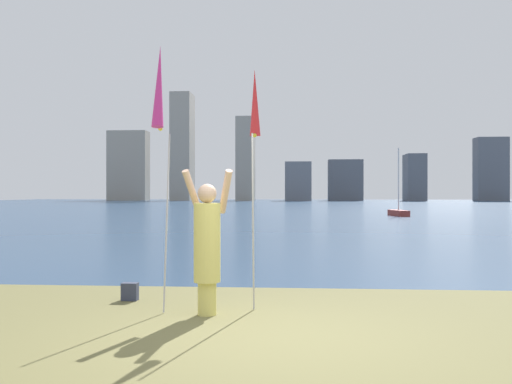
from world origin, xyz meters
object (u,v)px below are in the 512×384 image
at_px(person, 207,243).
at_px(kite_flag_right, 255,109).
at_px(sailboat_3, 398,212).
at_px(kite_flag_left, 159,93).
at_px(bag, 130,292).

relative_size(person, kite_flag_right, 0.58).
height_order(kite_flag_right, sailboat_3, sailboat_3).
xyz_separation_m(person, kite_flag_left, (-0.62, -0.21, 2.04)).
bearing_deg(sailboat_3, kite_flag_left, -105.44).
height_order(person, kite_flag_left, kite_flag_left).
xyz_separation_m(kite_flag_left, bag, (-0.75, 1.14, -2.89)).
bearing_deg(kite_flag_left, person, 18.89).
relative_size(person, sailboat_3, 0.42).
height_order(kite_flag_left, kite_flag_right, kite_flag_left).
bearing_deg(kite_flag_left, kite_flag_right, 31.51).
relative_size(kite_flag_left, sailboat_3, 0.76).
bearing_deg(kite_flag_right, kite_flag_left, -148.49).
xyz_separation_m(kite_flag_left, sailboat_3, (9.02, 32.66, -2.73)).
height_order(person, kite_flag_right, kite_flag_right).
distance_m(person, kite_flag_left, 2.14).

